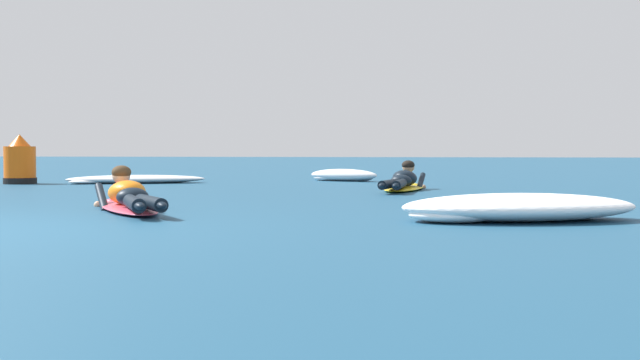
{
  "coord_description": "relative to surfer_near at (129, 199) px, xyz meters",
  "views": [
    {
      "loc": [
        4.34,
        -5.58,
        0.66
      ],
      "look_at": [
        2.28,
        5.29,
        0.24
      ],
      "focal_mm": 43.94,
      "sensor_mm": 36.0,
      "label": 1
    }
  ],
  "objects": [
    {
      "name": "ground_plane",
      "position": [
        -0.73,
        7.65,
        -0.14
      ],
      "size": [
        120.0,
        120.0,
        0.0
      ],
      "primitive_type": "plane",
      "color": "navy"
    },
    {
      "name": "surfer_near",
      "position": [
        0.0,
        0.0,
        0.0
      ],
      "size": [
        1.74,
        2.32,
        0.54
      ],
      "color": "#E54C66",
      "rests_on": "ground"
    },
    {
      "name": "surfer_far",
      "position": [
        2.56,
        4.96,
        -0.0
      ],
      "size": [
        0.73,
        2.63,
        0.53
      ],
      "color": "yellow",
      "rests_on": "ground"
    },
    {
      "name": "whitewater_front",
      "position": [
        -2.93,
        6.79,
        -0.06
      ],
      "size": [
        2.8,
        1.79,
        0.17
      ],
      "color": "white",
      "rests_on": "ground"
    },
    {
      "name": "whitewater_mid_left",
      "position": [
        4.09,
        -0.36,
        -0.02
      ],
      "size": [
        2.47,
        1.68,
        0.26
      ],
      "color": "white",
      "rests_on": "ground"
    },
    {
      "name": "whitewater_mid_right",
      "position": [
        0.98,
        8.71,
        -0.02
      ],
      "size": [
        1.75,
        1.22,
        0.26
      ],
      "color": "white",
      "rests_on": "ground"
    },
    {
      "name": "channel_marker_buoy",
      "position": [
        -5.1,
        6.15,
        0.25
      ],
      "size": [
        0.64,
        0.64,
        0.98
      ],
      "color": "#EA5B0F",
      "rests_on": "ground"
    }
  ]
}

